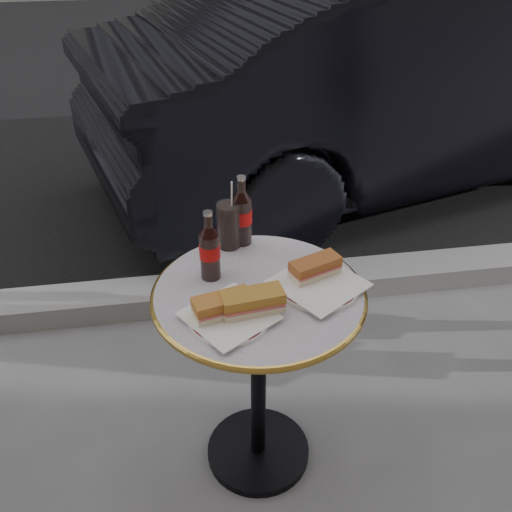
{
  "coord_description": "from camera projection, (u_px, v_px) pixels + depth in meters",
  "views": [
    {
      "loc": [
        -0.21,
        -1.28,
        1.73
      ],
      "look_at": [
        0.0,
        0.05,
        0.82
      ],
      "focal_mm": 40.0,
      "sensor_mm": 36.0,
      "label": 1
    }
  ],
  "objects": [
    {
      "name": "sandwich_left_a",
      "position": [
        222.0,
        306.0,
        1.51
      ],
      "size": [
        0.17,
        0.11,
        0.05
      ],
      "primitive_type": "cube",
      "rotation": [
        0.0,
        0.0,
        0.24
      ],
      "color": "#B06B2C",
      "rests_on": "plate_left"
    },
    {
      "name": "cola_glass",
      "position": [
        229.0,
        225.0,
        1.79
      ],
      "size": [
        0.08,
        0.08,
        0.15
      ],
      "primitive_type": "cylinder",
      "rotation": [
        0.0,
        0.0,
        -0.06
      ],
      "color": "black",
      "rests_on": "bistro_table"
    },
    {
      "name": "sandwich_left_b",
      "position": [
        253.0,
        303.0,
        1.52
      ],
      "size": [
        0.18,
        0.1,
        0.06
      ],
      "primitive_type": "cube",
      "rotation": [
        0.0,
        0.0,
        0.13
      ],
      "color": "#AE772C",
      "rests_on": "plate_left"
    },
    {
      "name": "plate_left",
      "position": [
        229.0,
        318.0,
        1.52
      ],
      "size": [
        0.29,
        0.29,
        0.01
      ],
      "primitive_type": "cylinder",
      "rotation": [
        0.0,
        0.0,
        0.4
      ],
      "color": "white",
      "rests_on": "bistro_table"
    },
    {
      "name": "parked_car",
      "position": [
        417.0,
        72.0,
        3.6
      ],
      "size": [
        2.5,
        4.35,
        1.35
      ],
      "primitive_type": "imported",
      "rotation": [
        0.0,
        0.0,
        1.85
      ],
      "color": "black",
      "rests_on": "ground"
    },
    {
      "name": "curb",
      "position": [
        229.0,
        291.0,
        2.75
      ],
      "size": [
        40.0,
        0.2,
        0.12
      ],
      "primitive_type": "cube",
      "color": "gray",
      "rests_on": "ground"
    },
    {
      "name": "ground",
      "position": [
        258.0,
        453.0,
        2.04
      ],
      "size": [
        80.0,
        80.0,
        0.0
      ],
      "primitive_type": "plane",
      "color": "slate",
      "rests_on": "ground"
    },
    {
      "name": "plate_right",
      "position": [
        318.0,
        286.0,
        1.64
      ],
      "size": [
        0.31,
        0.31,
        0.01
      ],
      "primitive_type": "cylinder",
      "rotation": [
        0.0,
        0.0,
        0.41
      ],
      "color": "white",
      "rests_on": "bistro_table"
    },
    {
      "name": "cola_bottle_right",
      "position": [
        242.0,
        210.0,
        1.78
      ],
      "size": [
        0.07,
        0.07,
        0.24
      ],
      "primitive_type": null,
      "rotation": [
        0.0,
        0.0,
        -0.09
      ],
      "color": "black",
      "rests_on": "bistro_table"
    },
    {
      "name": "cola_bottle_left",
      "position": [
        209.0,
        245.0,
        1.63
      ],
      "size": [
        0.07,
        0.07,
        0.22
      ],
      "primitive_type": null,
      "rotation": [
        0.0,
        0.0,
        0.09
      ],
      "color": "black",
      "rests_on": "bistro_table"
    },
    {
      "name": "asphalt_road",
      "position": [
        184.0,
        65.0,
        6.13
      ],
      "size": [
        40.0,
        8.0,
        0.0
      ],
      "primitive_type": "cube",
      "color": "black",
      "rests_on": "ground"
    },
    {
      "name": "bistro_table",
      "position": [
        258.0,
        381.0,
        1.84
      ],
      "size": [
        0.62,
        0.62,
        0.73
      ],
      "primitive_type": null,
      "color": "#BAB2C4",
      "rests_on": "ground"
    },
    {
      "name": "sandwich_right",
      "position": [
        315.0,
        268.0,
        1.66
      ],
      "size": [
        0.17,
        0.12,
        0.05
      ],
      "primitive_type": "cube",
      "rotation": [
        0.0,
        0.0,
        0.37
      ],
      "color": "#A05628",
      "rests_on": "plate_right"
    }
  ]
}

